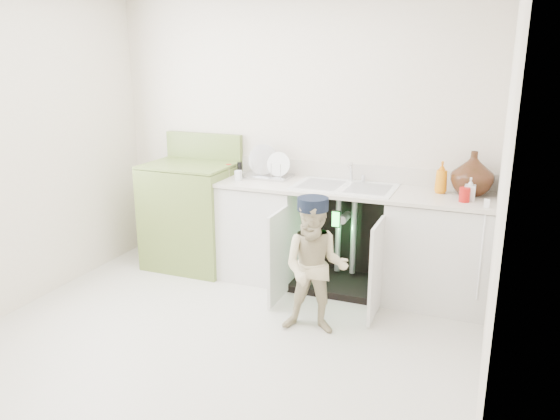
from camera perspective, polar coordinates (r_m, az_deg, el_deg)
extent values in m
plane|color=beige|center=(4.08, -5.99, -13.08)|extent=(3.50, 3.50, 0.00)
cube|color=beige|center=(5.00, 1.65, 7.59)|extent=(3.50, 2.50, 0.02)
cube|color=beige|center=(2.47, -23.15, -2.40)|extent=(3.50, 2.50, 0.02)
cube|color=beige|center=(4.72, -25.71, 5.55)|extent=(2.50, 3.00, 0.02)
cube|color=beige|center=(3.22, 22.06, 1.78)|extent=(2.50, 3.00, 0.02)
cube|color=silver|center=(5.00, -2.31, -2.05)|extent=(0.80, 0.60, 0.86)
cube|color=silver|center=(4.62, 16.19, -4.25)|extent=(0.80, 0.60, 0.86)
cube|color=black|center=(5.00, 7.39, -2.20)|extent=(0.80, 0.06, 0.86)
cube|color=black|center=(4.89, 6.41, -7.58)|extent=(0.80, 0.60, 0.06)
cylinder|color=gray|center=(4.85, 6.08, -2.47)|extent=(0.05, 0.05, 0.70)
cylinder|color=gray|center=(4.82, 7.69, -2.66)|extent=(0.05, 0.05, 0.70)
cylinder|color=gray|center=(4.74, 6.79, -0.79)|extent=(0.07, 0.18, 0.07)
cube|color=silver|center=(4.43, -0.20, -4.87)|extent=(0.03, 0.40, 0.76)
cube|color=silver|center=(4.22, 9.99, -6.23)|extent=(0.02, 0.40, 0.76)
cube|color=beige|center=(4.62, 6.74, 2.19)|extent=(2.44, 0.64, 0.03)
cube|color=beige|center=(4.88, 7.67, 3.96)|extent=(2.44, 0.02, 0.15)
cube|color=white|center=(4.62, 6.74, 2.31)|extent=(0.85, 0.55, 0.02)
cube|color=gray|center=(4.67, 4.32, 2.66)|extent=(0.34, 0.40, 0.01)
cube|color=gray|center=(4.57, 9.22, 2.20)|extent=(0.34, 0.40, 0.01)
cylinder|color=silver|center=(4.81, 7.47, 3.98)|extent=(0.03, 0.03, 0.17)
cylinder|color=silver|center=(4.73, 7.32, 4.73)|extent=(0.02, 0.14, 0.02)
cylinder|color=silver|center=(4.79, 8.72, 3.28)|extent=(0.04, 0.04, 0.06)
cylinder|color=white|center=(4.28, 20.26, -4.55)|extent=(0.01, 0.01, 0.70)
cube|color=white|center=(4.25, 20.79, 0.66)|extent=(0.04, 0.02, 0.06)
cube|color=silver|center=(4.97, -1.44, 3.57)|extent=(0.45, 0.30, 0.02)
cylinder|color=silver|center=(4.99, -1.78, 4.54)|extent=(0.28, 0.10, 0.27)
cylinder|color=white|center=(4.91, -0.16, 4.25)|extent=(0.22, 0.06, 0.22)
cylinder|color=silver|center=(4.94, -3.83, 4.34)|extent=(0.01, 0.01, 0.13)
cylinder|color=silver|center=(4.90, -2.87, 4.27)|extent=(0.01, 0.01, 0.13)
cylinder|color=silver|center=(4.87, -1.91, 4.19)|extent=(0.01, 0.01, 0.13)
cylinder|color=silver|center=(4.83, -0.93, 4.11)|extent=(0.01, 0.01, 0.13)
cylinder|color=silver|center=(4.80, 0.06, 4.03)|extent=(0.01, 0.01, 0.13)
imported|color=#441F13|center=(4.57, 19.48, 3.66)|extent=(0.33, 0.33, 0.35)
imported|color=orange|center=(4.56, 16.52, 3.30)|extent=(0.10, 0.10, 0.26)
imported|color=silver|center=(4.40, 19.25, 2.08)|extent=(0.08, 0.08, 0.18)
cylinder|color=#B3120F|center=(4.35, 18.72, 1.52)|extent=(0.08, 0.08, 0.11)
cylinder|color=red|center=(5.08, -5.38, 4.23)|extent=(0.05, 0.05, 0.10)
cylinder|color=beige|center=(5.00, -5.63, 3.93)|extent=(0.06, 0.06, 0.08)
cylinder|color=black|center=(5.07, -4.24, 4.35)|extent=(0.04, 0.04, 0.12)
cube|color=white|center=(4.84, -4.38, 3.61)|extent=(0.05, 0.05, 0.09)
cube|color=olive|center=(5.27, -9.22, -0.68)|extent=(0.80, 0.65, 0.97)
cube|color=olive|center=(5.15, -9.46, 4.68)|extent=(0.80, 0.65, 0.02)
cube|color=olive|center=(5.37, -7.96, 6.62)|extent=(0.80, 0.06, 0.25)
cylinder|color=black|center=(5.13, -12.31, 4.40)|extent=(0.18, 0.18, 0.02)
cylinder|color=silver|center=(5.13, -12.31, 4.53)|extent=(0.21, 0.21, 0.01)
cylinder|color=black|center=(5.39, -10.42, 5.05)|extent=(0.18, 0.18, 0.02)
cylinder|color=silver|center=(5.39, -10.42, 5.17)|extent=(0.21, 0.21, 0.01)
cylinder|color=black|center=(4.92, -8.41, 4.11)|extent=(0.18, 0.18, 0.02)
cylinder|color=silver|center=(4.92, -8.41, 4.24)|extent=(0.21, 0.21, 0.01)
cylinder|color=black|center=(5.19, -6.64, 4.79)|extent=(0.18, 0.18, 0.02)
cylinder|color=silver|center=(5.19, -6.65, 4.92)|extent=(0.21, 0.21, 0.01)
imported|color=beige|center=(3.94, 3.69, -6.04)|extent=(0.54, 0.45, 1.00)
cylinder|color=black|center=(3.79, 3.82, 0.55)|extent=(0.25, 0.25, 0.09)
cube|color=black|center=(3.90, 4.03, 0.44)|extent=(0.18, 0.12, 0.01)
cube|color=black|center=(4.34, 5.86, -0.94)|extent=(0.07, 0.01, 0.14)
cube|color=#26F23F|center=(4.33, 5.83, -0.97)|extent=(0.06, 0.00, 0.12)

